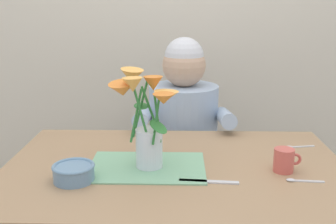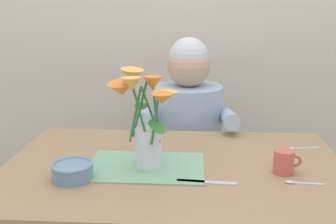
# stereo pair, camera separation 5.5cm
# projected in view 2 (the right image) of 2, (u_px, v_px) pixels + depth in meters

# --- Properties ---
(wood_panel_backdrop) EXTENTS (4.00, 0.10, 2.50)m
(wood_panel_backdrop) POSITION_uv_depth(u_px,v_px,m) (184.00, 10.00, 2.31)
(wood_panel_backdrop) COLOR beige
(wood_panel_backdrop) RESTS_ON ground_plane
(dining_table) EXTENTS (1.20, 0.80, 0.74)m
(dining_table) POSITION_uv_depth(u_px,v_px,m) (175.00, 191.00, 1.46)
(dining_table) COLOR #9E7A56
(dining_table) RESTS_ON ground_plane
(seated_person) EXTENTS (0.45, 0.47, 1.14)m
(seated_person) POSITION_uv_depth(u_px,v_px,m) (188.00, 151.00, 2.07)
(seated_person) COLOR #4C4C56
(seated_person) RESTS_ON ground_plane
(striped_placemat) EXTENTS (0.40, 0.28, 0.00)m
(striped_placemat) POSITION_uv_depth(u_px,v_px,m) (146.00, 167.00, 1.41)
(striped_placemat) COLOR #7AB289
(striped_placemat) RESTS_ON dining_table
(flower_vase) EXTENTS (0.25, 0.22, 0.34)m
(flower_vase) POSITION_uv_depth(u_px,v_px,m) (145.00, 115.00, 1.37)
(flower_vase) COLOR silver
(flower_vase) RESTS_ON dining_table
(ceramic_bowl) EXTENTS (0.14, 0.14, 0.06)m
(ceramic_bowl) POSITION_uv_depth(u_px,v_px,m) (72.00, 170.00, 1.31)
(ceramic_bowl) COLOR #6689A8
(ceramic_bowl) RESTS_ON dining_table
(dinner_knife) EXTENTS (0.19, 0.03, 0.00)m
(dinner_knife) POSITION_uv_depth(u_px,v_px,m) (207.00, 182.00, 1.29)
(dinner_knife) COLOR silver
(dinner_knife) RESTS_ON dining_table
(tea_cup) EXTENTS (0.09, 0.07, 0.08)m
(tea_cup) POSITION_uv_depth(u_px,v_px,m) (284.00, 162.00, 1.36)
(tea_cup) COLOR #CC564C
(tea_cup) RESTS_ON dining_table
(spoon_0) EXTENTS (0.12, 0.04, 0.01)m
(spoon_0) POSITION_uv_depth(u_px,v_px,m) (298.00, 148.00, 1.59)
(spoon_0) COLOR silver
(spoon_0) RESTS_ON dining_table
(spoon_1) EXTENTS (0.12, 0.02, 0.01)m
(spoon_1) POSITION_uv_depth(u_px,v_px,m) (298.00, 183.00, 1.29)
(spoon_1) COLOR silver
(spoon_1) RESTS_ON dining_table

